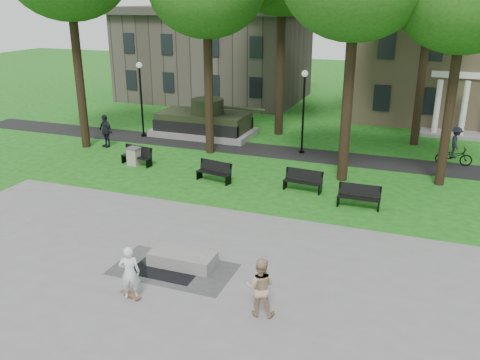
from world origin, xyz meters
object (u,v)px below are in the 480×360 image
object	(u,v)px
cyclist	(455,150)
trash_bin	(134,156)
concrete_block	(183,259)
skateboarder	(130,273)
friend_watching	(260,287)
park_bench_0	(137,155)

from	to	relation	value
cyclist	trash_bin	distance (m)	17.12
concrete_block	trash_bin	world-z (taller)	trash_bin
concrete_block	cyclist	distance (m)	17.26
trash_bin	cyclist	bearing A→B (deg)	20.53
skateboarder	cyclist	bearing A→B (deg)	-145.85
friend_watching	skateboarder	bearing A→B (deg)	-2.74
park_bench_0	trash_bin	bearing A→B (deg)	-121.45
skateboarder	friend_watching	world-z (taller)	friend_watching
concrete_block	cyclist	xyz separation A→B (m)	(8.66, 14.91, 0.61)
skateboarder	concrete_block	bearing A→B (deg)	-130.91
trash_bin	concrete_block	bearing A→B (deg)	-50.41
concrete_block	friend_watching	world-z (taller)	friend_watching
skateboarder	park_bench_0	xyz separation A→B (m)	(-6.72, 11.35, -0.34)
park_bench_0	trash_bin	size ratio (longest dim) A/B	1.93
concrete_block	skateboarder	world-z (taller)	skateboarder
skateboarder	cyclist	world-z (taller)	cyclist
friend_watching	trash_bin	distance (m)	15.10
concrete_block	cyclist	size ratio (longest dim) A/B	1.06
skateboarder	friend_watching	distance (m)	3.90
friend_watching	trash_bin	world-z (taller)	friend_watching
park_bench_0	trash_bin	world-z (taller)	park_bench_0
concrete_block	skateboarder	distance (m)	2.46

